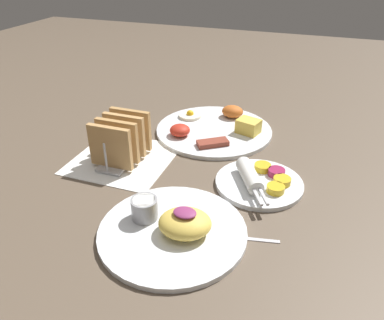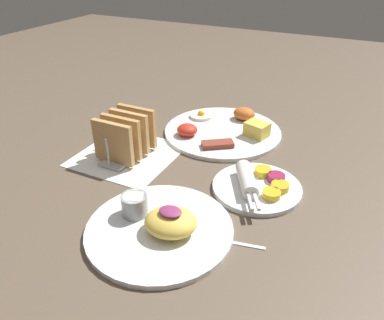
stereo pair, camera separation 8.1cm
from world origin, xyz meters
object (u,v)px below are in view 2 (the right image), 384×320
Objects in this scene: plate_condiments at (257,185)px; plate_foreground at (160,225)px; plate_breakfast at (223,129)px; toast_rack at (126,136)px.

plate_condiments is 0.75× the size of plate_foreground.
plate_breakfast is at bearing 127.54° from plate_condiments.
toast_rack reaches higher than plate_foreground.
plate_foreground is (0.05, -0.41, 0.00)m from plate_breakfast.
plate_condiments is 0.32m from toast_rack.
toast_rack is (-0.16, -0.21, 0.04)m from plate_breakfast.
toast_rack is at bearing 136.25° from plate_foreground.
plate_foreground is at bearing -83.07° from plate_breakfast.
plate_breakfast is 1.57× the size of plate_condiments.
plate_foreground reaches higher than plate_condiments.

